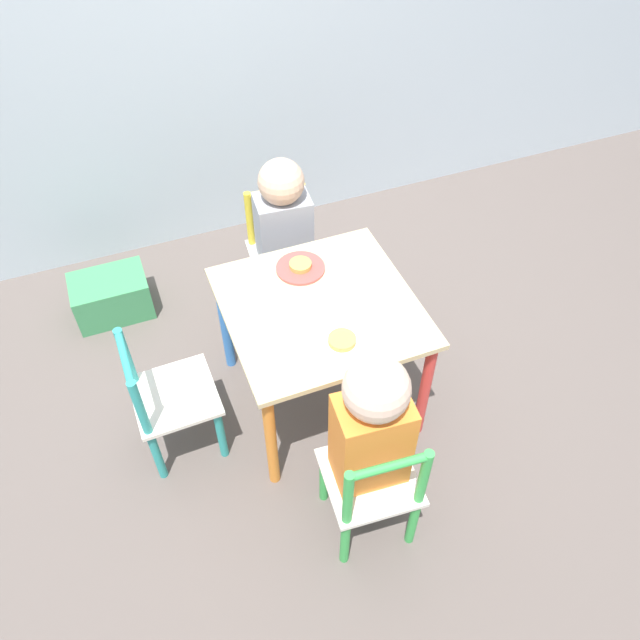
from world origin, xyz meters
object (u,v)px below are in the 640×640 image
object	(u,v)px
child_front	(370,430)
chair_green	(372,486)
plate_front	(342,342)
storage_bin	(112,296)
chair_yellow	(283,254)
child_back	(285,228)
kids_table	(320,320)
plate_back	(300,267)
chair_teal	(168,400)

from	to	relation	value
child_front	chair_green	bearing A→B (deg)	90.00
child_front	plate_front	bearing A→B (deg)	-92.96
plate_front	storage_bin	size ratio (longest dim) A/B	0.62
chair_yellow	child_front	size ratio (longest dim) A/B	0.68
chair_yellow	child_back	bearing A→B (deg)	-90.00
chair_yellow	storage_bin	size ratio (longest dim) A/B	1.69
child_back	child_front	size ratio (longest dim) A/B	0.95
kids_table	plate_back	bearing A→B (deg)	90.00
child_back	chair_green	bearing A→B (deg)	-89.88
kids_table	plate_front	xyz separation A→B (m)	(-0.00, -0.18, 0.08)
kids_table	chair_green	bearing A→B (deg)	-94.83
kids_table	chair_green	size ratio (longest dim) A/B	1.18
chair_green	child_back	bearing A→B (deg)	-90.11
chair_yellow	plate_front	size ratio (longest dim) A/B	2.72
chair_teal	child_back	size ratio (longest dim) A/B	0.72
chair_yellow	plate_front	distance (m)	0.75
chair_yellow	chair_teal	bearing A→B (deg)	-131.88
plate_back	plate_front	size ratio (longest dim) A/B	0.89
kids_table	chair_teal	xyz separation A→B (m)	(-0.53, -0.01, -0.16)
storage_bin	child_front	bearing A→B (deg)	-63.17
chair_teal	storage_bin	size ratio (longest dim) A/B	1.69
child_back	plate_front	size ratio (longest dim) A/B	3.78
chair_green	child_front	world-z (taller)	child_front
child_front	plate_back	xyz separation A→B (m)	(0.04, 0.65, 0.04)
storage_bin	chair_teal	bearing A→B (deg)	-81.50
plate_front	child_back	bearing A→B (deg)	86.33
chair_yellow	child_front	bearing A→B (deg)	-89.89
chair_teal	child_front	bearing A→B (deg)	-134.20
chair_green	storage_bin	bearing A→B (deg)	-59.64
chair_yellow	child_front	distance (m)	1.02
child_front	plate_front	size ratio (longest dim) A/B	3.98
child_front	plate_back	bearing A→B (deg)	-88.67
chair_green	chair_teal	distance (m)	0.71
kids_table	chair_yellow	xyz separation A→B (m)	(0.05, 0.53, -0.16)
child_back	plate_front	xyz separation A→B (m)	(-0.04, -0.64, 0.06)
plate_back	storage_bin	bearing A→B (deg)	139.97
child_back	child_front	world-z (taller)	child_front
child_back	plate_back	bearing A→B (deg)	-93.12
chair_teal	plate_front	xyz separation A→B (m)	(0.53, -0.17, 0.24)
child_front	plate_front	world-z (taller)	child_front
kids_table	storage_bin	bearing A→B (deg)	131.75
chair_green	child_back	world-z (taller)	child_back
plate_back	plate_front	bearing A→B (deg)	-90.00
kids_table	plate_back	distance (m)	0.19
child_back	storage_bin	xyz separation A→B (m)	(-0.68, 0.25, -0.34)
child_back	plate_back	size ratio (longest dim) A/B	4.26
kids_table	chair_yellow	distance (m)	0.55
kids_table	plate_back	world-z (taller)	plate_back
chair_yellow	child_back	size ratio (longest dim) A/B	0.72
chair_green	child_back	distance (m)	1.01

